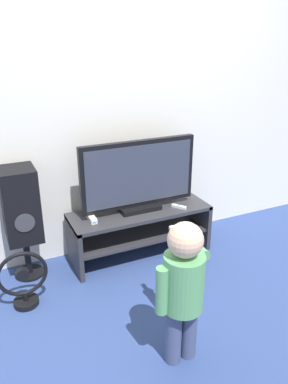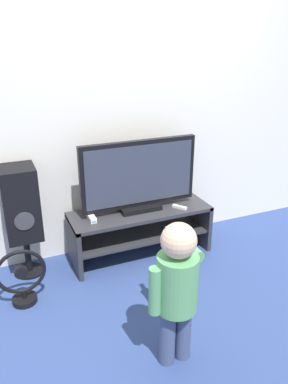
{
  "view_description": "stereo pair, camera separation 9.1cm",
  "coord_description": "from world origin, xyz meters",
  "px_view_note": "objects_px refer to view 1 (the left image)",
  "views": [
    {
      "loc": [
        -1.2,
        -2.43,
        1.78
      ],
      "look_at": [
        0.0,
        0.13,
        0.63
      ],
      "focal_mm": 35.0,
      "sensor_mm": 36.0,
      "label": 1
    },
    {
      "loc": [
        -1.11,
        -2.47,
        1.78
      ],
      "look_at": [
        0.0,
        0.13,
        0.63
      ],
      "focal_mm": 35.0,
      "sensor_mm": 36.0,
      "label": 2
    }
  ],
  "objects_px": {
    "game_console": "(91,218)",
    "child": "(183,282)",
    "remote_primary": "(179,207)",
    "floor_fan": "(23,281)",
    "television": "(139,177)",
    "speaker_tower": "(21,207)"
  },
  "relations": [
    {
      "from": "remote_primary",
      "to": "floor_fan",
      "type": "distance_m",
      "value": 1.4
    },
    {
      "from": "game_console",
      "to": "child",
      "type": "bearing_deg",
      "value": -81.83
    },
    {
      "from": "game_console",
      "to": "speaker_tower",
      "type": "xyz_separation_m",
      "value": [
        -0.52,
        0.1,
        0.15
      ]
    },
    {
      "from": "child",
      "to": "speaker_tower",
      "type": "distance_m",
      "value": 1.44
    },
    {
      "from": "game_console",
      "to": "child",
      "type": "relative_size",
      "value": 0.19
    },
    {
      "from": "television",
      "to": "game_console",
      "type": "distance_m",
      "value": 0.52
    },
    {
      "from": "game_console",
      "to": "remote_primary",
      "type": "distance_m",
      "value": 0.77
    },
    {
      "from": "remote_primary",
      "to": "speaker_tower",
      "type": "distance_m",
      "value": 1.3
    },
    {
      "from": "game_console",
      "to": "remote_primary",
      "type": "xyz_separation_m",
      "value": [
        0.76,
        -0.09,
        -0.01
      ]
    },
    {
      "from": "child",
      "to": "floor_fan",
      "type": "xyz_separation_m",
      "value": [
        -0.77,
        0.88,
        -0.34
      ]
    },
    {
      "from": "game_console",
      "to": "floor_fan",
      "type": "height_order",
      "value": "game_console"
    },
    {
      "from": "game_console",
      "to": "child",
      "type": "xyz_separation_m",
      "value": [
        0.17,
        -1.16,
        0.08
      ]
    },
    {
      "from": "child",
      "to": "speaker_tower",
      "type": "relative_size",
      "value": 0.99
    },
    {
      "from": "remote_primary",
      "to": "child",
      "type": "height_order",
      "value": "child"
    },
    {
      "from": "television",
      "to": "remote_primary",
      "type": "relative_size",
      "value": 7.94
    },
    {
      "from": "game_console",
      "to": "speaker_tower",
      "type": "bearing_deg",
      "value": 168.68
    },
    {
      "from": "remote_primary",
      "to": "child",
      "type": "bearing_deg",
      "value": -119.16
    },
    {
      "from": "remote_primary",
      "to": "game_console",
      "type": "bearing_deg",
      "value": 173.09
    },
    {
      "from": "child",
      "to": "speaker_tower",
      "type": "bearing_deg",
      "value": 118.44
    },
    {
      "from": "television",
      "to": "remote_primary",
      "type": "distance_m",
      "value": 0.45
    },
    {
      "from": "remote_primary",
      "to": "floor_fan",
      "type": "xyz_separation_m",
      "value": [
        -1.36,
        -0.18,
        -0.24
      ]
    },
    {
      "from": "remote_primary",
      "to": "speaker_tower",
      "type": "bearing_deg",
      "value": 171.3
    }
  ]
}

